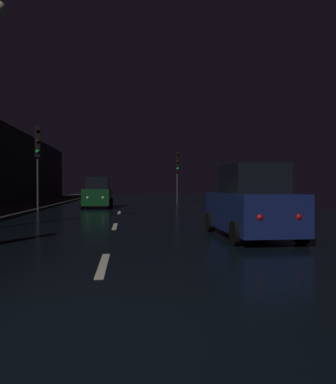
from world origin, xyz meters
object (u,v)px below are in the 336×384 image
traffic_light_far_left (38,149)px  car_parked_right_near (251,204)px  traffic_light_far_right (177,166)px  car_approaching_headlights (98,194)px

traffic_light_far_left → car_parked_right_near: (9.10, -12.21, -2.84)m
traffic_light_far_right → car_approaching_headlights: 8.97m
traffic_light_far_right → car_parked_right_near: bearing=-11.2°
traffic_light_far_right → traffic_light_far_left: bearing=-55.7°
traffic_light_far_right → traffic_light_far_left: (-9.90, -9.35, 0.41)m
traffic_light_far_right → car_parked_right_near: size_ratio=1.10×
traffic_light_far_right → car_approaching_headlights: size_ratio=1.08×
car_parked_right_near → traffic_light_far_left: bearing=36.7°
car_approaching_headlights → car_parked_right_near: size_ratio=1.02×
traffic_light_far_left → car_approaching_headlights: size_ratio=1.20×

